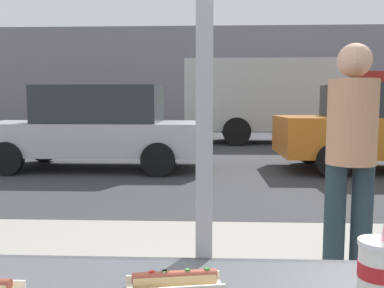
{
  "coord_description": "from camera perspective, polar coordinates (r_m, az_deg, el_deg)",
  "views": [
    {
      "loc": [
        0.01,
        -1.13,
        1.39
      ],
      "look_at": [
        -0.16,
        3.01,
        0.96
      ],
      "focal_mm": 37.76,
      "sensor_mm": 36.0,
      "label": 1
    }
  ],
  "objects": [
    {
      "name": "building_facade_far",
      "position": [
        23.69,
        2.33,
        9.41
      ],
      "size": [
        28.0,
        1.2,
        5.63
      ],
      "primitive_type": "cube",
      "color": "gray",
      "rests_on": "ground"
    },
    {
      "name": "parked_car_silver",
      "position": [
        8.63,
        -13.31,
        2.32
      ],
      "size": [
        4.65,
        1.97,
        1.71
      ],
      "color": "#BCBCC1",
      "rests_on": "ground"
    },
    {
      "name": "pedestrian",
      "position": [
        2.87,
        21.53,
        -0.81
      ],
      "size": [
        0.32,
        0.32,
        1.63
      ],
      "color": "#223239",
      "rests_on": "sidewalk_strip"
    },
    {
      "name": "box_truck",
      "position": [
        14.22,
        13.27,
        6.41
      ],
      "size": [
        7.11,
        2.44,
        2.77
      ],
      "color": "beige",
      "rests_on": "ground"
    },
    {
      "name": "hotdog_tray_far",
      "position": [
        1.06,
        -2.46,
        -18.84
      ],
      "size": [
        0.25,
        0.12,
        0.05
      ],
      "color": "beige",
      "rests_on": "window_counter"
    },
    {
      "name": "ground_plane",
      "position": [
        9.23,
        2.23,
        -2.69
      ],
      "size": [
        60.0,
        60.0,
        0.0
      ],
      "primitive_type": "plane",
      "color": "#38383A"
    },
    {
      "name": "soda_cup_right",
      "position": [
        1.09,
        24.72,
        -15.71
      ],
      "size": [
        0.09,
        0.09,
        0.3
      ],
      "color": "white",
      "rests_on": "window_counter"
    }
  ]
}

